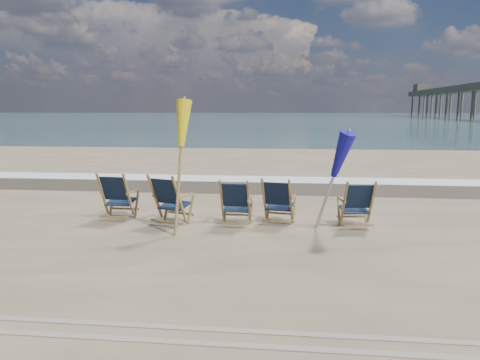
{
  "coord_description": "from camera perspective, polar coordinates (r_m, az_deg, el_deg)",
  "views": [
    {
      "loc": [
        1.01,
        -6.69,
        2.27
      ],
      "look_at": [
        0.0,
        2.2,
        0.9
      ],
      "focal_mm": 35.0,
      "sensor_mm": 36.0,
      "label": 1
    }
  ],
  "objects": [
    {
      "name": "wet_sand_strip",
      "position": [
        13.72,
        2.17,
        -0.82
      ],
      "size": [
        200.0,
        2.6,
        0.0
      ],
      "primitive_type": "cube",
      "color": "#42362A",
      "rests_on": "ground"
    },
    {
      "name": "surf_foam",
      "position": [
        15.19,
        2.6,
        0.12
      ],
      "size": [
        200.0,
        1.4,
        0.01
      ],
      "primitive_type": "cube",
      "color": "silver",
      "rests_on": "ground"
    },
    {
      "name": "beach_chair_2",
      "position": [
        8.98,
        1.06,
        -2.86
      ],
      "size": [
        0.63,
        0.7,
        0.94
      ],
      "primitive_type": null,
      "rotation": [
        0.0,
        0.0,
        3.1
      ],
      "color": "black",
      "rests_on": "ground"
    },
    {
      "name": "ocean",
      "position": [
        134.71,
        6.12,
        7.69
      ],
      "size": [
        400.0,
        400.0,
        0.0
      ],
      "primitive_type": "plane",
      "color": "#3C5E64",
      "rests_on": "ground"
    },
    {
      "name": "tire_tracks",
      "position": [
        4.61,
        -7.53,
        -20.77
      ],
      "size": [
        80.0,
        1.3,
        0.01
      ],
      "primitive_type": null,
      "color": "gray",
      "rests_on": "ground"
    },
    {
      "name": "umbrella_blue",
      "position": [
        8.67,
        11.01,
        3.08
      ],
      "size": [
        0.3,
        0.3,
        1.96
      ],
      "color": "#A5A5AD",
      "rests_on": "ground"
    },
    {
      "name": "beach_chair_0",
      "position": [
        9.73,
        -13.45,
        -1.99
      ],
      "size": [
        0.69,
        0.77,
        1.01
      ],
      "primitive_type": null,
      "rotation": [
        0.0,
        0.0,
        3.07
      ],
      "color": "black",
      "rests_on": "ground"
    },
    {
      "name": "beach_chair_4",
      "position": [
        9.21,
        15.76,
        -2.88
      ],
      "size": [
        0.7,
        0.77,
        0.95
      ],
      "primitive_type": null,
      "rotation": [
        0.0,
        0.0,
        3.3
      ],
      "color": "black",
      "rests_on": "ground"
    },
    {
      "name": "beach_chair_3",
      "position": [
        9.13,
        6.17,
        -2.7
      ],
      "size": [
        0.72,
        0.78,
        0.95
      ],
      "primitive_type": null,
      "rotation": [
        0.0,
        0.0,
        2.95
      ],
      "color": "black",
      "rests_on": "ground"
    },
    {
      "name": "beach_chair_1",
      "position": [
        9.07,
        -7.43,
        -2.55
      ],
      "size": [
        0.87,
        0.92,
        1.02
      ],
      "primitive_type": null,
      "rotation": [
        0.0,
        0.0,
        2.79
      ],
      "color": "black",
      "rests_on": "ground"
    },
    {
      "name": "umbrella_yellow",
      "position": [
        8.51,
        -7.5,
        6.18
      ],
      "size": [
        0.3,
        0.3,
        2.45
      ],
      "color": "olive",
      "rests_on": "ground"
    }
  ]
}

